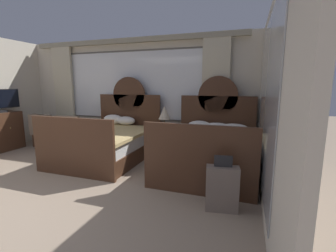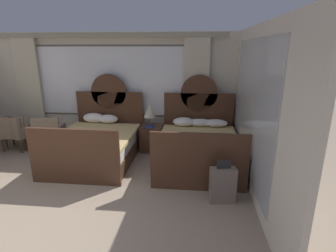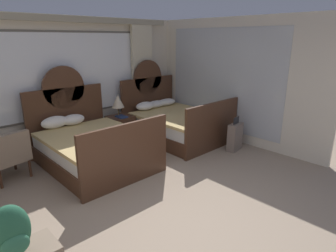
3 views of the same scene
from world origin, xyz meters
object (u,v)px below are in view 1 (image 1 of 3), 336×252
at_px(bed_near_mirror, 210,150).
at_px(armchair_by_window_left, 72,130).
at_px(book_on_nightstand, 163,128).
at_px(armchair_by_window_right, 45,128).
at_px(table_lamp_on_nightstand, 164,113).
at_px(nightstand_between_beds, 166,141).
at_px(suitcase_on_floor, 222,188).
at_px(bed_near_window, 108,142).
at_px(armchair_by_window_centre, 48,128).

bearing_deg(bed_near_mirror, armchair_by_window_left, 173.38).
distance_m(book_on_nightstand, armchair_by_window_right, 3.20).
xyz_separation_m(table_lamp_on_nightstand, armchair_by_window_right, (-3.18, -0.25, -0.49)).
relative_size(table_lamp_on_nightstand, armchair_by_window_right, 0.60).
bearing_deg(armchair_by_window_right, table_lamp_on_nightstand, 4.52).
height_order(nightstand_between_beds, book_on_nightstand, book_on_nightstand).
relative_size(armchair_by_window_right, suitcase_on_floor, 1.17).
height_order(bed_near_mirror, armchair_by_window_right, bed_near_mirror).
xyz_separation_m(bed_near_window, nightstand_between_beds, (1.08, 0.66, -0.06)).
bearing_deg(bed_near_window, suitcase_on_floor, -28.77).
height_order(nightstand_between_beds, suitcase_on_floor, suitcase_on_floor).
bearing_deg(armchair_by_window_centre, suitcase_on_floor, -21.39).
distance_m(armchair_by_window_right, suitcase_on_floor, 5.01).
bearing_deg(armchair_by_window_left, nightstand_between_beds, 6.13).
height_order(bed_near_window, nightstand_between_beds, bed_near_window).
bearing_deg(armchair_by_window_left, armchair_by_window_right, -179.98).
relative_size(armchair_by_window_centre, suitcase_on_floor, 1.17).
height_order(table_lamp_on_nightstand, suitcase_on_floor, table_lamp_on_nightstand).
bearing_deg(armchair_by_window_right, book_on_nightstand, 2.79).
height_order(bed_near_window, suitcase_on_floor, bed_near_window).
height_order(nightstand_between_beds, table_lamp_on_nightstand, table_lamp_on_nightstand).
height_order(book_on_nightstand, armchair_by_window_centre, armchair_by_window_centre).
xyz_separation_m(nightstand_between_beds, armchair_by_window_centre, (-3.15, -0.25, 0.16)).
xyz_separation_m(bed_near_window, suitcase_on_floor, (2.54, -1.39, -0.07)).
bearing_deg(armchair_by_window_left, bed_near_mirror, -6.62).
bearing_deg(armchair_by_window_centre, bed_near_window, -11.24).
xyz_separation_m(bed_near_mirror, suitcase_on_floor, (0.37, -1.40, -0.08)).
xyz_separation_m(nightstand_between_beds, armchair_by_window_left, (-2.38, -0.26, 0.16)).
relative_size(bed_near_mirror, table_lamp_on_nightstand, 4.27).
relative_size(bed_near_mirror, suitcase_on_floor, 2.97).
relative_size(bed_near_window, suitcase_on_floor, 2.97).
bearing_deg(nightstand_between_beds, book_on_nightstand, -106.58).
xyz_separation_m(bed_near_mirror, armchair_by_window_right, (-4.30, 0.40, 0.09)).
relative_size(armchair_by_window_centre, armchair_by_window_right, 1.00).
distance_m(bed_near_window, nightstand_between_beds, 1.27).
bearing_deg(bed_near_mirror, armchair_by_window_centre, 174.55).
height_order(bed_near_mirror, armchair_by_window_left, bed_near_mirror).
xyz_separation_m(nightstand_between_beds, suitcase_on_floor, (1.45, -2.06, -0.01)).
bearing_deg(armchair_by_window_left, armchair_by_window_centre, 179.86).
bearing_deg(nightstand_between_beds, armchair_by_window_centre, -175.39).
xyz_separation_m(table_lamp_on_nightstand, suitcase_on_floor, (1.49, -2.05, -0.65)).
relative_size(bed_near_mirror, armchair_by_window_centre, 2.54).
relative_size(bed_near_window, nightstand_between_beds, 3.54).
bearing_deg(suitcase_on_floor, bed_near_window, 151.23).
distance_m(armchair_by_window_left, suitcase_on_floor, 4.24).
distance_m(bed_near_window, suitcase_on_floor, 2.90).
relative_size(bed_near_window, armchair_by_window_right, 2.54).
height_order(bed_near_window, armchair_by_window_centre, bed_near_window).
height_order(bed_near_mirror, nightstand_between_beds, bed_near_mirror).
height_order(bed_near_mirror, book_on_nightstand, bed_near_mirror).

